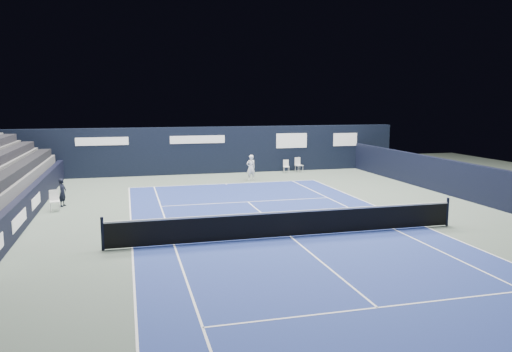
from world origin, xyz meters
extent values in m
plane|color=#4D5B51|center=(0.00, 2.00, 0.00)|extent=(48.00, 48.00, 0.00)
cube|color=navy|center=(0.00, 0.00, 0.00)|extent=(10.97, 23.77, 0.01)
cube|color=black|center=(10.50, 6.00, 0.90)|extent=(0.30, 22.00, 1.80)
cube|color=silver|center=(4.88, 15.39, 0.40)|extent=(0.42, 0.40, 0.04)
cube|color=silver|center=(4.90, 15.56, 0.63)|extent=(0.38, 0.07, 0.45)
cylinder|color=silver|center=(5.06, 15.53, 0.20)|extent=(0.02, 0.02, 0.40)
cylinder|color=silver|center=(4.73, 15.57, 0.20)|extent=(0.02, 0.02, 0.40)
cylinder|color=silver|center=(5.02, 15.22, 0.20)|extent=(0.02, 0.02, 0.40)
cylinder|color=silver|center=(4.70, 15.26, 0.20)|extent=(0.02, 0.02, 0.40)
cube|color=white|center=(4.90, 15.58, 0.71)|extent=(0.31, 0.11, 0.29)
cube|color=silver|center=(5.81, 15.45, 0.46)|extent=(0.53, 0.52, 0.04)
cube|color=silver|center=(5.76, 15.64, 0.73)|extent=(0.43, 0.14, 0.52)
cylinder|color=silver|center=(5.94, 15.67, 0.23)|extent=(0.03, 0.03, 0.46)
cylinder|color=silver|center=(5.58, 15.57, 0.23)|extent=(0.03, 0.03, 0.46)
cylinder|color=silver|center=(6.03, 15.33, 0.23)|extent=(0.03, 0.03, 0.46)
cylinder|color=silver|center=(5.67, 15.23, 0.23)|extent=(0.03, 0.03, 0.46)
cube|color=white|center=(-8.68, 6.60, 0.43)|extent=(0.47, 0.46, 0.04)
cube|color=white|center=(-8.71, 6.78, 0.68)|extent=(0.41, 0.10, 0.49)
cylinder|color=white|center=(-8.54, 6.79, 0.21)|extent=(0.02, 0.02, 0.43)
cylinder|color=white|center=(-8.88, 6.73, 0.21)|extent=(0.02, 0.02, 0.43)
cylinder|color=white|center=(-8.48, 6.47, 0.21)|extent=(0.02, 0.02, 0.43)
cylinder|color=white|center=(-8.82, 6.41, 0.21)|extent=(0.02, 0.02, 0.43)
imported|color=black|center=(-8.46, 7.63, 0.64)|extent=(0.45, 0.55, 1.28)
cube|color=white|center=(0.00, 11.88, 0.01)|extent=(10.97, 0.06, 0.00)
cube|color=white|center=(5.49, 0.00, 0.01)|extent=(0.06, 23.77, 0.00)
cube|color=white|center=(-5.49, 0.00, 0.01)|extent=(0.06, 23.77, 0.00)
cube|color=white|center=(4.12, 0.00, 0.01)|extent=(0.06, 23.77, 0.00)
cube|color=white|center=(-4.12, 0.00, 0.01)|extent=(0.06, 23.77, 0.00)
cube|color=white|center=(0.00, 6.40, 0.01)|extent=(8.23, 0.06, 0.00)
cube|color=white|center=(0.00, -6.40, 0.01)|extent=(8.23, 0.06, 0.00)
cube|color=white|center=(0.00, 0.00, 0.01)|extent=(0.06, 12.80, 0.00)
cube|color=white|center=(0.00, 11.73, 0.01)|extent=(0.06, 0.30, 0.00)
cylinder|color=black|center=(6.40, 0.00, 0.55)|extent=(0.10, 0.10, 1.10)
cylinder|color=black|center=(-6.40, 0.00, 0.55)|extent=(0.10, 0.10, 1.10)
cube|color=black|center=(0.00, 0.00, 0.46)|extent=(12.80, 0.03, 0.86)
cube|color=white|center=(0.00, 0.00, 0.91)|extent=(12.80, 0.05, 0.06)
cube|color=black|center=(0.00, 16.50, 1.55)|extent=(26.00, 0.60, 3.10)
cube|color=silver|center=(-7.00, 16.18, 2.30)|extent=(3.20, 0.02, 0.50)
cube|color=silver|center=(-1.00, 16.18, 2.30)|extent=(3.60, 0.02, 0.50)
cube|color=silver|center=(5.50, 16.18, 2.10)|extent=(2.20, 0.02, 1.00)
cube|color=silver|center=(9.50, 16.18, 2.10)|extent=(1.80, 0.02, 0.90)
cube|color=black|center=(-9.50, 6.00, 0.60)|extent=(0.30, 22.00, 1.20)
cube|color=silver|center=(-9.33, 2.50, 0.60)|extent=(0.02, 2.40, 0.45)
cube|color=silver|center=(-9.33, 6.00, 0.60)|extent=(0.02, 2.00, 0.45)
cube|color=#464648|center=(-10.10, 7.00, 0.82)|extent=(0.90, 16.00, 1.65)
cube|color=black|center=(-10.10, 7.00, 1.85)|extent=(0.63, 15.20, 0.40)
imported|color=white|center=(1.74, 12.76, 0.79)|extent=(0.64, 0.49, 1.57)
cylinder|color=black|center=(1.59, 12.46, 1.05)|extent=(0.03, 0.29, 0.13)
torus|color=black|center=(1.59, 12.21, 1.15)|extent=(0.30, 0.13, 0.29)
camera|label=1|loc=(-5.55, -16.38, 4.79)|focal=35.00mm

